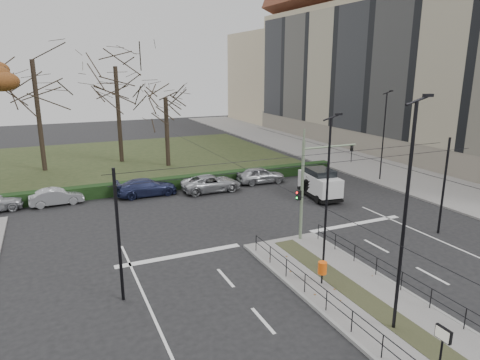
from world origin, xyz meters
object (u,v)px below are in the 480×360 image
object	(u,v)px
bare_tree_near	(166,103)
parked_car_fifth	(261,175)
parked_car_fourth	(211,183)
rust_tree	(32,59)
info_panel	(442,341)
litter_bin	(322,268)
streetlamp_median_far	(327,193)
parked_car_third	(147,187)
parked_car_second	(56,197)
traffic_light	(307,182)
bare_tree_center	(116,74)
streetlamp_sidewalk	(384,135)
streetlamp_median_near	(405,217)
white_van	(320,183)

from	to	relation	value
bare_tree_near	parked_car_fifth	size ratio (longest dim) A/B	2.17
parked_car_fourth	rust_tree	world-z (taller)	rust_tree
info_panel	rust_tree	distance (m)	40.35
litter_bin	streetlamp_median_far	xyz separation A→B (m)	(1.00, 1.31, 3.18)
streetlamp_median_far	rust_tree	xyz separation A→B (m)	(-12.71, 29.30, 6.62)
streetlamp_median_far	bare_tree_near	world-z (taller)	bare_tree_near
info_panel	bare_tree_near	world-z (taller)	bare_tree_near
litter_bin	parked_car_fifth	size ratio (longest dim) A/B	0.25
parked_car_third	bare_tree_near	distance (m)	12.05
parked_car_second	parked_car_fourth	bearing A→B (deg)	-99.66
traffic_light	parked_car_second	distance (m)	19.09
parked_car_fourth	bare_tree_center	world-z (taller)	bare_tree_center
litter_bin	bare_tree_center	distance (m)	33.05
streetlamp_sidewalk	parked_car_second	distance (m)	27.66
parked_car_fourth	bare_tree_near	xyz separation A→B (m)	(-0.84, 10.55, 5.87)
streetlamp_median_far	parked_car_second	world-z (taller)	streetlamp_median_far
parked_car_third	litter_bin	bearing A→B (deg)	-167.16
streetlamp_median_far	parked_car_third	xyz separation A→B (m)	(-5.29, 16.76, -3.40)
streetlamp_median_near	parked_car_fourth	xyz separation A→B (m)	(0.36, 21.23, -4.01)
white_van	rust_tree	distance (m)	28.79
streetlamp_median_near	parked_car_fourth	world-z (taller)	streetlamp_median_near
litter_bin	parked_car_fifth	distance (m)	18.69
parked_car_third	bare_tree_near	world-z (taller)	bare_tree_near
white_van	parked_car_fifth	bearing A→B (deg)	110.47
streetlamp_median_far	parked_car_third	world-z (taller)	streetlamp_median_far
rust_tree	bare_tree_center	world-z (taller)	rust_tree
litter_bin	streetlamp_median_near	xyz separation A→B (m)	(0.52, -4.12, 3.79)
traffic_light	parked_car_fifth	bearing A→B (deg)	74.77
litter_bin	streetlamp_sidewalk	world-z (taller)	streetlamp_sidewalk
traffic_light	bare_tree_center	bearing A→B (deg)	103.49
streetlamp_sidewalk	parked_car_third	xyz separation A→B (m)	(-20.40, 3.97, -3.47)
parked_car_fourth	white_van	world-z (taller)	white_van
info_panel	rust_tree	xyz separation A→B (m)	(-11.07, 37.78, 8.86)
white_van	streetlamp_median_near	bearing A→B (deg)	-115.04
bare_tree_near	litter_bin	bearing A→B (deg)	-90.09
traffic_light	bare_tree_center	distance (m)	27.97
parked_car_fourth	bare_tree_near	size ratio (longest dim) A/B	0.53
parked_car_fifth	rust_tree	bearing A→B (deg)	57.34
streetlamp_median_near	parked_car_fourth	bearing A→B (deg)	89.04
info_panel	streetlamp_median_far	bearing A→B (deg)	79.07
traffic_light	streetlamp_sidewalk	world-z (taller)	streetlamp_sidewalk
info_panel	bare_tree_center	world-z (taller)	bare_tree_center
streetlamp_median_near	white_van	world-z (taller)	streetlamp_median_near
traffic_light	parked_car_fourth	world-z (taller)	traffic_light
litter_bin	parked_car_second	xyz separation A→B (m)	(-10.97, 18.46, -0.28)
litter_bin	streetlamp_sidewalk	distance (m)	21.66
litter_bin	streetlamp_median_far	bearing A→B (deg)	52.46
white_van	parked_car_fifth	world-z (taller)	white_van
traffic_light	streetlamp_median_far	distance (m)	4.05
litter_bin	parked_car_fourth	bearing A→B (deg)	87.05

